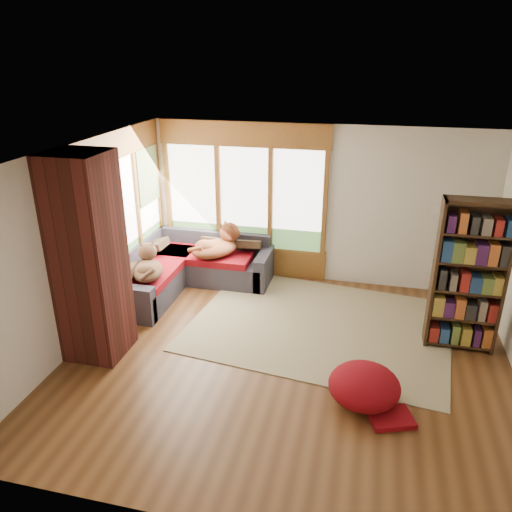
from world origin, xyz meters
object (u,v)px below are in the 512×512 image
at_px(sectional_sofa, 188,270).
at_px(bookshelf, 468,277).
at_px(brick_chimney, 89,259).
at_px(dog_tan, 218,240).
at_px(area_rug, 320,325).
at_px(pouf, 364,385).
at_px(dog_brindle, 147,262).

distance_m(sectional_sofa, bookshelf, 4.24).
distance_m(brick_chimney, dog_tan, 2.51).
height_order(brick_chimney, area_rug, brick_chimney).
distance_m(area_rug, dog_tan, 2.20).
bearing_deg(pouf, sectional_sofa, 141.79).
bearing_deg(bookshelf, pouf, -128.74).
xyz_separation_m(dog_tan, dog_brindle, (-0.78, -1.01, -0.03)).
bearing_deg(sectional_sofa, brick_chimney, -105.05).
bearing_deg(bookshelf, dog_brindle, 178.94).
distance_m(brick_chimney, area_rug, 3.27).
height_order(sectional_sofa, pouf, sectional_sofa).
xyz_separation_m(bookshelf, pouf, (-1.17, -1.45, -0.78)).
height_order(brick_chimney, bookshelf, brick_chimney).
distance_m(bookshelf, pouf, 2.02).
bearing_deg(area_rug, dog_brindle, -179.60).
relative_size(pouf, dog_tan, 0.85).
distance_m(dog_tan, dog_brindle, 1.28).
bearing_deg(sectional_sofa, bookshelf, -14.52).
relative_size(area_rug, pouf, 4.46).
relative_size(brick_chimney, dog_brindle, 3.17).
xyz_separation_m(brick_chimney, pouf, (3.37, -0.26, -1.07)).
relative_size(bookshelf, dog_brindle, 2.45).
distance_m(pouf, dog_tan, 3.59).
height_order(bookshelf, pouf, bookshelf).
bearing_deg(dog_brindle, dog_tan, -59.12).
bearing_deg(dog_brindle, bookshelf, -112.43).
bearing_deg(area_rug, dog_tan, 151.28).
distance_m(brick_chimney, pouf, 3.55).
relative_size(brick_chimney, dog_tan, 2.80).
height_order(area_rug, dog_brindle, dog_brindle).
bearing_deg(dog_tan, brick_chimney, -158.29).
bearing_deg(bookshelf, dog_tan, 163.32).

